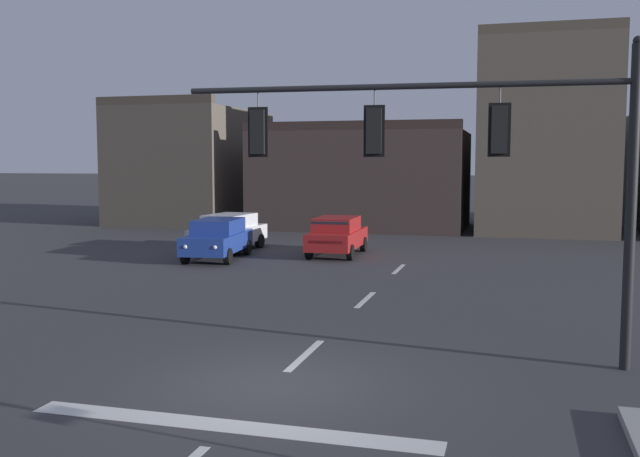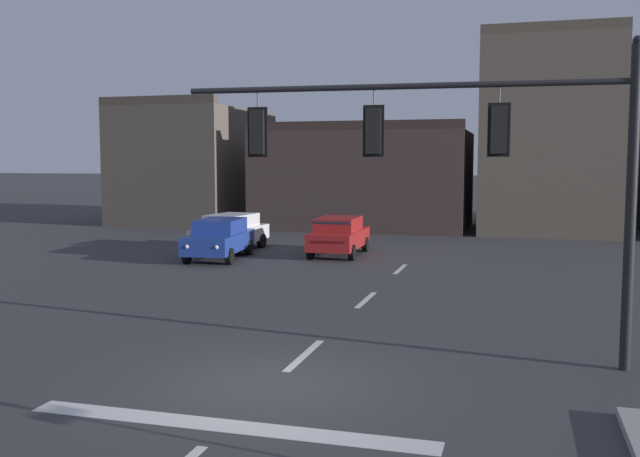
{
  "view_description": "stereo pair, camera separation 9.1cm",
  "coord_description": "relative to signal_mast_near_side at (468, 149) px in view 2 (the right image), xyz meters",
  "views": [
    {
      "loc": [
        4.02,
        -11.43,
        3.9
      ],
      "look_at": [
        -0.33,
        4.33,
        2.36
      ],
      "focal_mm": 39.67,
      "sensor_mm": 36.0,
      "label": 1
    },
    {
      "loc": [
        4.1,
        -11.4,
        3.9
      ],
      "look_at": [
        -0.33,
        4.33,
        2.36
      ],
      "focal_mm": 39.67,
      "sensor_mm": 36.0,
      "label": 2
    }
  ],
  "objects": [
    {
      "name": "car_lot_nearside",
      "position": [
        -6.26,
        14.61,
        -3.3
      ],
      "size": [
        2.01,
        4.5,
        1.61
      ],
      "color": "#A81E1E",
      "rests_on": "ground"
    },
    {
      "name": "car_lot_middle",
      "position": [
        -11.25,
        14.82,
        -3.3
      ],
      "size": [
        2.19,
        4.56,
        1.61
      ],
      "color": "silver",
      "rests_on": "ground"
    },
    {
      "name": "signal_mast_near_side",
      "position": [
        0.0,
        0.0,
        0.0
      ],
      "size": [
        8.74,
        0.6,
        6.19
      ],
      "color": "black",
      "rests_on": "ground"
    },
    {
      "name": "stop_bar_paint",
      "position": [
        -3.15,
        -4.55,
        -4.15
      ],
      "size": [
        6.4,
        0.5,
        0.01
      ],
      "primitive_type": "cube",
      "color": "silver",
      "rests_on": "ground"
    },
    {
      "name": "car_lot_farside",
      "position": [
        -10.63,
        12.22,
        -3.3
      ],
      "size": [
        2.32,
        4.6,
        1.61
      ],
      "color": "navy",
      "rests_on": "ground"
    },
    {
      "name": "ground_plane",
      "position": [
        -3.15,
        -2.55,
        -4.15
      ],
      "size": [
        400.0,
        400.0,
        0.0
      ],
      "primitive_type": "plane",
      "color": "#353538"
    },
    {
      "name": "lane_centreline",
      "position": [
        -3.15,
        -0.55,
        -4.15
      ],
      "size": [
        0.16,
        26.4,
        0.01
      ],
      "color": "silver",
      "rests_on": "ground"
    }
  ]
}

